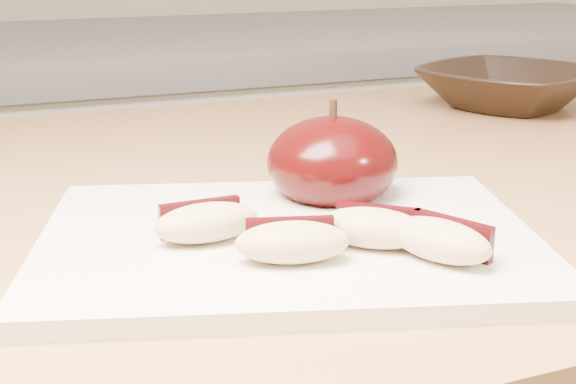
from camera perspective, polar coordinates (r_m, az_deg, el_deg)
name	(u,v)px	position (r m, az deg, el deg)	size (l,w,h in m)	color
back_cabinet	(77,321)	(1.40, -14.76, -8.85)	(2.40, 0.62, 0.94)	silver
cutting_board	(288,241)	(0.48, 0.00, -3.52)	(0.29, 0.21, 0.01)	silver
apple_half	(332,163)	(0.54, 3.17, 2.11)	(0.12, 0.12, 0.07)	black
apple_wedge_a	(206,222)	(0.46, -5.86, -2.13)	(0.06, 0.03, 0.02)	#D0B584
apple_wedge_b	(292,241)	(0.43, 0.29, -3.54)	(0.07, 0.05, 0.02)	#D0B584
apple_wedge_c	(373,227)	(0.46, 6.07, -2.51)	(0.07, 0.06, 0.02)	#D0B584
apple_wedge_d	(441,240)	(0.44, 10.81, -3.34)	(0.05, 0.07, 0.02)	#D0B584
bowl	(508,88)	(0.93, 15.38, 7.18)	(0.18, 0.18, 0.05)	black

